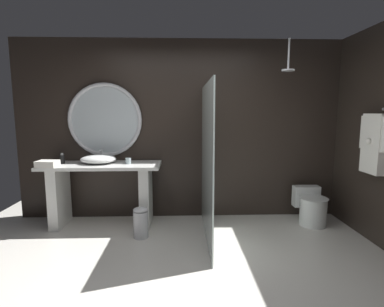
{
  "coord_description": "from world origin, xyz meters",
  "views": [
    {
      "loc": [
        -0.01,
        -2.53,
        1.58
      ],
      "look_at": [
        0.11,
        0.86,
        1.1
      ],
      "focal_mm": 27.94,
      "sensor_mm": 36.0,
      "label": 1
    }
  ],
  "objects": [
    {
      "name": "tumbler_cup",
      "position": [
        -0.74,
        1.53,
        0.91
      ],
      "size": [
        0.08,
        0.08,
        0.08
      ],
      "primitive_type": "cylinder",
      "color": "silver",
      "rests_on": "vanity_counter"
    },
    {
      "name": "back_wall_panel",
      "position": [
        0.0,
        1.9,
        1.3
      ],
      "size": [
        4.8,
        0.1,
        2.6
      ],
      "primitive_type": "cube",
      "color": "black",
      "rests_on": "ground_plane"
    },
    {
      "name": "toilet",
      "position": [
        1.82,
        1.47,
        0.24
      ],
      "size": [
        0.38,
        0.54,
        0.49
      ],
      "color": "white",
      "rests_on": "ground_plane"
    },
    {
      "name": "soap_dispenser",
      "position": [
        -1.65,
        1.57,
        0.93
      ],
      "size": [
        0.07,
        0.07,
        0.15
      ],
      "color": "black",
      "rests_on": "vanity_counter"
    },
    {
      "name": "waste_bin",
      "position": [
        -0.53,
        1.07,
        0.2
      ],
      "size": [
        0.18,
        0.18,
        0.39
      ],
      "color": "silver",
      "rests_on": "ground_plane"
    },
    {
      "name": "hanging_bathrobe",
      "position": [
        2.21,
        0.8,
        1.24
      ],
      "size": [
        0.2,
        0.49,
        0.76
      ],
      "color": "silver"
    },
    {
      "name": "vanity_counter",
      "position": [
        -1.11,
        1.53,
        0.53
      ],
      "size": [
        1.6,
        0.6,
        0.87
      ],
      "color": "silver",
      "rests_on": "ground_plane"
    },
    {
      "name": "rain_shower_head",
      "position": [
        1.36,
        1.37,
        2.16
      ],
      "size": [
        0.16,
        0.16,
        0.41
      ],
      "color": "silver"
    },
    {
      "name": "vessel_sink",
      "position": [
        -1.16,
        1.57,
        0.93
      ],
      "size": [
        0.48,
        0.4,
        0.18
      ],
      "color": "white",
      "rests_on": "vanity_counter"
    },
    {
      "name": "folded_hand_towel",
      "position": [
        -1.75,
        1.33,
        0.91
      ],
      "size": [
        0.26,
        0.21,
        0.08
      ],
      "primitive_type": "cube",
      "rotation": [
        0.0,
        0.0,
        -0.07
      ],
      "color": "silver",
      "rests_on": "vanity_counter"
    },
    {
      "name": "round_wall_mirror",
      "position": [
        -1.11,
        1.81,
        1.45
      ],
      "size": [
        1.06,
        0.06,
        1.06
      ],
      "color": "silver"
    },
    {
      "name": "ground_plane",
      "position": [
        0.0,
        0.0,
        0.0
      ],
      "size": [
        5.76,
        5.76,
        0.0
      ],
      "primitive_type": "plane",
      "color": "silver"
    },
    {
      "name": "shower_glass_panel",
      "position": [
        0.3,
        1.07,
        0.96
      ],
      "size": [
        0.02,
        1.57,
        1.91
      ],
      "primitive_type": "cube",
      "color": "silver",
      "rests_on": "ground_plane"
    }
  ]
}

